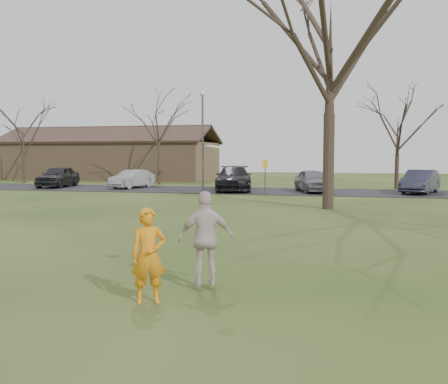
{
  "coord_description": "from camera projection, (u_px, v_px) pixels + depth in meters",
  "views": [
    {
      "loc": [
        3.06,
        -8.21,
        2.43
      ],
      "look_at": [
        0.0,
        4.0,
        1.5
      ],
      "focal_mm": 41.39,
      "sensor_mm": 36.0,
      "label": 1
    }
  ],
  "objects": [
    {
      "name": "car_4",
      "position": [
        313.0,
        180.0,
        32.39
      ],
      "size": [
        3.0,
        4.6,
        1.46
      ],
      "primitive_type": "imported",
      "rotation": [
        0.0,
        0.0,
        0.33
      ],
      "color": "slate",
      "rests_on": "parking_strip"
    },
    {
      "name": "car_1",
      "position": [
        132.0,
        179.0,
        36.27
      ],
      "size": [
        2.17,
        4.06,
        1.27
      ],
      "primitive_type": "imported",
      "rotation": [
        0.0,
        0.0,
        -0.23
      ],
      "color": "#9A9BA0",
      "rests_on": "parking_strip"
    },
    {
      "name": "small_tree_row",
      "position": [
        373.0,
        133.0,
        36.59
      ],
      "size": [
        55.0,
        5.9,
        8.5
      ],
      "color": "#352821",
      "rests_on": "ground"
    },
    {
      "name": "big_tree",
      "position": [
        330.0,
        48.0,
        22.38
      ],
      "size": [
        9.0,
        9.0,
        14.0
      ],
      "primitive_type": null,
      "color": "#352821",
      "rests_on": "ground"
    },
    {
      "name": "car_5",
      "position": [
        420.0,
        182.0,
        31.32
      ],
      "size": [
        2.86,
        4.6,
        1.43
      ],
      "primitive_type": "imported",
      "rotation": [
        0.0,
        0.0,
        -0.33
      ],
      "color": "#2C2E43",
      "rests_on": "parking_strip"
    },
    {
      "name": "parking_strip",
      "position": [
        304.0,
        192.0,
        33.05
      ],
      "size": [
        62.0,
        6.5,
        0.04
      ],
      "primitive_type": "cube",
      "color": "black",
      "rests_on": "ground"
    },
    {
      "name": "lamp_post",
      "position": [
        203.0,
        129.0,
        31.8
      ],
      "size": [
        0.34,
        0.34,
        6.27
      ],
      "color": "#47474C",
      "rests_on": "ground"
    },
    {
      "name": "car_0",
      "position": [
        58.0,
        176.0,
        37.33
      ],
      "size": [
        2.43,
        4.73,
        1.54
      ],
      "primitive_type": "imported",
      "rotation": [
        0.0,
        0.0,
        0.14
      ],
      "color": "#232326",
      "rests_on": "parking_strip"
    },
    {
      "name": "sign_yellow",
      "position": [
        265.0,
        171.0,
        30.53
      ],
      "size": [
        0.35,
        0.35,
        2.08
      ],
      "color": "#47474C",
      "rests_on": "ground"
    },
    {
      "name": "ground",
      "position": [
        167.0,
        296.0,
        8.87
      ],
      "size": [
        120.0,
        120.0,
        0.0
      ],
      "primitive_type": "plane",
      "color": "#1E380F",
      "rests_on": "ground"
    },
    {
      "name": "building",
      "position": [
        110.0,
        159.0,
        50.34
      ],
      "size": [
        20.6,
        8.5,
        5.14
      ],
      "color": "#8C6D4C",
      "rests_on": "ground"
    },
    {
      "name": "player_defender",
      "position": [
        148.0,
        256.0,
        8.39
      ],
      "size": [
        0.67,
        0.58,
        1.56
      ],
      "primitive_type": "imported",
      "rotation": [
        0.0,
        0.0,
        0.44
      ],
      "color": "orange",
      "rests_on": "ground"
    },
    {
      "name": "car_3",
      "position": [
        234.0,
        178.0,
        33.66
      ],
      "size": [
        3.32,
        5.86,
        1.6
      ],
      "primitive_type": "imported",
      "rotation": [
        0.0,
        0.0,
        0.2
      ],
      "color": "black",
      "rests_on": "parking_strip"
    },
    {
      "name": "catching_play",
      "position": [
        206.0,
        238.0,
        9.18
      ],
      "size": [
        1.07,
        0.73,
        2.51
      ],
      "color": "beige",
      "rests_on": "ground"
    }
  ]
}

